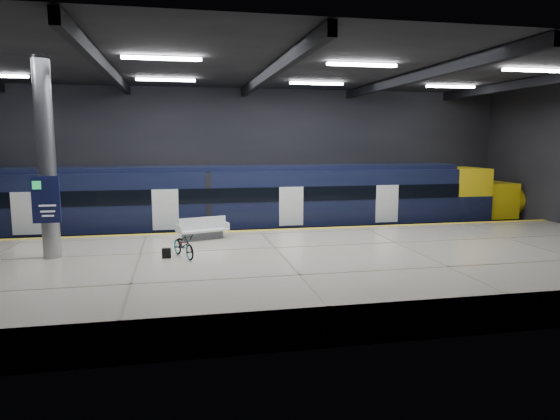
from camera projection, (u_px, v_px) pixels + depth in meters
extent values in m
plane|color=black|center=(270.00, 269.00, 20.31)|extent=(30.00, 30.00, 0.00)
cube|color=black|center=(244.00, 162.00, 27.52)|extent=(30.00, 0.10, 8.00)
cube|color=black|center=(330.00, 190.00, 11.99)|extent=(30.00, 0.10, 8.00)
cube|color=black|center=(270.00, 67.00, 19.21)|extent=(30.00, 16.00, 0.10)
cube|color=black|center=(107.00, 69.00, 18.05)|extent=(0.25, 16.00, 0.40)
cube|color=black|center=(270.00, 74.00, 19.24)|extent=(0.25, 16.00, 0.40)
cube|color=black|center=(414.00, 77.00, 20.43)|extent=(0.25, 16.00, 0.40)
cube|color=black|center=(542.00, 81.00, 21.63)|extent=(0.25, 16.00, 0.40)
cube|color=white|center=(162.00, 58.00, 16.49)|extent=(2.60, 0.18, 0.10)
cube|color=white|center=(362.00, 65.00, 17.88)|extent=(2.60, 0.18, 0.10)
cube|color=white|center=(533.00, 70.00, 19.27)|extent=(2.60, 0.18, 0.10)
cube|color=white|center=(166.00, 80.00, 22.31)|extent=(2.60, 0.18, 0.10)
cube|color=white|center=(317.00, 83.00, 23.70)|extent=(2.60, 0.18, 0.10)
cube|color=white|center=(451.00, 87.00, 25.09)|extent=(2.60, 0.18, 0.10)
cube|color=beige|center=(283.00, 271.00, 17.81)|extent=(30.00, 11.00, 1.10)
cube|color=gold|center=(259.00, 230.00, 22.82)|extent=(30.00, 0.40, 0.01)
cube|color=gray|center=(253.00, 243.00, 24.94)|extent=(30.00, 0.08, 0.16)
cube|color=gray|center=(249.00, 238.00, 26.33)|extent=(30.00, 0.08, 0.16)
cube|color=black|center=(227.00, 233.00, 25.33)|extent=(24.00, 2.58, 0.80)
cube|color=black|center=(227.00, 198.00, 25.09)|extent=(24.00, 2.80, 2.75)
cube|color=black|center=(226.00, 168.00, 24.88)|extent=(24.00, 2.30, 0.24)
cube|color=black|center=(230.00, 195.00, 23.68)|extent=(24.00, 0.04, 0.70)
cube|color=white|center=(291.00, 206.00, 24.35)|extent=(1.20, 0.05, 1.90)
cube|color=yellow|center=(461.00, 193.00, 27.67)|extent=(2.00, 2.80, 2.75)
ellipsoid|color=yellow|center=(502.00, 200.00, 28.25)|extent=(3.60, 2.52, 1.90)
cube|color=black|center=(466.00, 189.00, 27.71)|extent=(1.60, 2.38, 0.80)
cube|color=#595B60|center=(203.00, 236.00, 20.81)|extent=(1.71, 0.95, 0.31)
cube|color=white|center=(202.00, 230.00, 20.78)|extent=(2.20, 1.40, 0.08)
cube|color=white|center=(202.00, 223.00, 20.74)|extent=(1.98, 0.65, 0.51)
cube|color=white|center=(179.00, 229.00, 20.29)|extent=(0.30, 0.85, 0.31)
cube|color=white|center=(225.00, 225.00, 21.23)|extent=(0.30, 0.85, 0.31)
imported|color=#99999E|center=(184.00, 245.00, 17.54)|extent=(1.15, 1.73, 0.86)
cube|color=black|center=(167.00, 253.00, 17.46)|extent=(0.32, 0.21, 0.35)
cylinder|color=#9EA0A5|center=(46.00, 159.00, 17.12)|extent=(0.60, 0.60, 6.90)
cube|color=#10143B|center=(46.00, 200.00, 16.90)|extent=(0.90, 0.12, 1.60)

